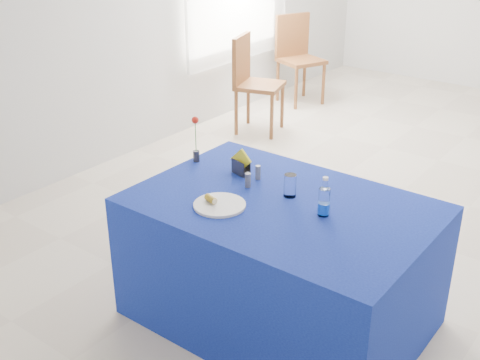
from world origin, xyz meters
name	(u,v)px	position (x,y,z in m)	size (l,w,h in m)	color
floor	(406,188)	(0.00, 0.00, 0.00)	(7.00, 7.00, 0.00)	beige
plate	(220,205)	(-0.13, -2.36, 0.77)	(0.28, 0.28, 0.01)	silver
drinking_glass	(290,186)	(0.10, -2.04, 0.82)	(0.07, 0.07, 0.13)	white
salt_shaker	(258,172)	(-0.17, -1.96, 0.80)	(0.03, 0.03, 0.09)	slate
pepper_shaker	(248,180)	(-0.15, -2.08, 0.80)	(0.03, 0.03, 0.09)	#5E5E63
blue_table	(280,262)	(0.11, -2.13, 0.38)	(1.60, 1.10, 0.76)	navy
water_bottle	(324,203)	(0.36, -2.11, 0.83)	(0.06, 0.06, 0.21)	white
napkin_holder	(241,166)	(-0.29, -1.96, 0.81)	(0.15, 0.08, 0.16)	#38373D
rose_vase	(196,141)	(-0.63, -1.97, 0.90)	(0.04, 0.04, 0.29)	#242328
chair_win_a	(252,77)	(-1.93, 0.38, 0.58)	(0.57, 0.57, 1.01)	brown
chair_win_b	(297,52)	(-2.13, 1.58, 0.60)	(0.61, 0.61, 1.04)	brown
banana_pieces	(211,199)	(-0.18, -2.38, 0.79)	(0.08, 0.06, 0.04)	gold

